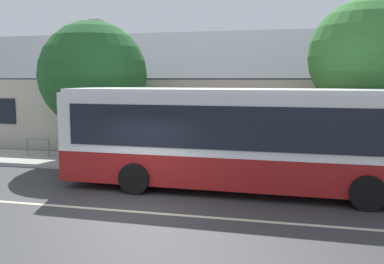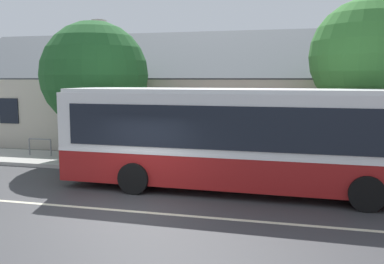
{
  "view_description": "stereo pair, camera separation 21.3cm",
  "coord_description": "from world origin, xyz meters",
  "px_view_note": "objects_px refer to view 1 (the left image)",
  "views": [
    {
      "loc": [
        4.37,
        -10.68,
        3.64
      ],
      "look_at": [
        0.84,
        4.09,
        1.73
      ],
      "focal_mm": 40.0,
      "sensor_mm": 36.0,
      "label": 1
    },
    {
      "loc": [
        4.58,
        -10.63,
        3.64
      ],
      "look_at": [
        0.84,
        4.09,
        1.73
      ],
      "focal_mm": 40.0,
      "sensor_mm": 36.0,
      "label": 2
    }
  ],
  "objects_px": {
    "bench_down_street": "(221,157)",
    "street_tree_primary": "(366,57)",
    "bench_by_building": "(108,150)",
    "bike_rack": "(38,144)",
    "street_tree_secondary": "(93,75)",
    "transit_bus": "(243,137)"
  },
  "relations": [
    {
      "from": "bench_down_street",
      "to": "street_tree_primary",
      "type": "distance_m",
      "value": 6.69
    },
    {
      "from": "bench_by_building",
      "to": "bike_rack",
      "type": "bearing_deg",
      "value": 176.22
    },
    {
      "from": "bench_down_street",
      "to": "bench_by_building",
      "type": "bearing_deg",
      "value": 175.38
    },
    {
      "from": "bench_down_street",
      "to": "street_tree_primary",
      "type": "height_order",
      "value": "street_tree_primary"
    },
    {
      "from": "bench_down_street",
      "to": "street_tree_primary",
      "type": "bearing_deg",
      "value": 12.57
    },
    {
      "from": "bench_down_street",
      "to": "street_tree_secondary",
      "type": "height_order",
      "value": "street_tree_secondary"
    },
    {
      "from": "transit_bus",
      "to": "bike_rack",
      "type": "bearing_deg",
      "value": 160.97
    },
    {
      "from": "street_tree_secondary",
      "to": "bench_down_street",
      "type": "bearing_deg",
      "value": -9.87
    },
    {
      "from": "bench_by_building",
      "to": "bike_rack",
      "type": "height_order",
      "value": "bench_by_building"
    },
    {
      "from": "street_tree_secondary",
      "to": "bike_rack",
      "type": "xyz_separation_m",
      "value": [
        -2.62,
        -0.38,
        -3.09
      ]
    },
    {
      "from": "bench_by_building",
      "to": "bench_down_street",
      "type": "height_order",
      "value": "same"
    },
    {
      "from": "bench_by_building",
      "to": "transit_bus",
      "type": "bearing_deg",
      "value": -26.76
    },
    {
      "from": "bench_down_street",
      "to": "bike_rack",
      "type": "bearing_deg",
      "value": 175.72
    },
    {
      "from": "bench_down_street",
      "to": "transit_bus",
      "type": "bearing_deg",
      "value": -66.45
    },
    {
      "from": "transit_bus",
      "to": "bench_down_street",
      "type": "distance_m",
      "value": 3.17
    },
    {
      "from": "bench_down_street",
      "to": "street_tree_secondary",
      "type": "relative_size",
      "value": 0.3
    },
    {
      "from": "bike_rack",
      "to": "street_tree_secondary",
      "type": "bearing_deg",
      "value": 8.37
    },
    {
      "from": "transit_bus",
      "to": "bike_rack",
      "type": "relative_size",
      "value": 10.25
    },
    {
      "from": "bench_by_building",
      "to": "street_tree_secondary",
      "type": "relative_size",
      "value": 0.29
    },
    {
      "from": "bench_by_building",
      "to": "bench_down_street",
      "type": "relative_size",
      "value": 0.96
    },
    {
      "from": "street_tree_secondary",
      "to": "bench_by_building",
      "type": "bearing_deg",
      "value": -34.77
    },
    {
      "from": "transit_bus",
      "to": "street_tree_secondary",
      "type": "xyz_separation_m",
      "value": [
        -7.02,
        3.71,
        2.0
      ]
    }
  ]
}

